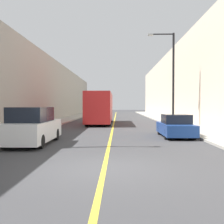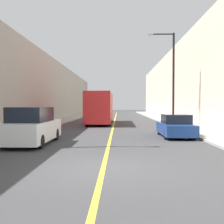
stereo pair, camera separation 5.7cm
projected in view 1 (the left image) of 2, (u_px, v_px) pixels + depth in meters
ground_plane at (104, 169)px, 8.60m from camera, size 200.00×200.00×0.00m
sidewalk_left at (68, 119)px, 38.73m from camera, size 2.93×72.00×0.14m
sidewalk_right at (161, 119)px, 38.43m from camera, size 2.93×72.00×0.14m
building_row_left at (45, 90)px, 38.69m from camera, size 4.00×72.00×8.45m
building_row_right at (185, 84)px, 38.21m from camera, size 4.00×72.00×10.36m
road_center_line at (115, 119)px, 38.58m from camera, size 0.16×72.00×0.01m
bus at (100, 107)px, 29.00m from camera, size 2.54×10.02×3.40m
parked_suv_left at (33, 127)px, 14.02m from camera, size 1.99×4.97×1.98m
car_right_near at (175, 127)px, 17.08m from camera, size 1.86×4.25×1.48m
street_lamp_right at (171, 74)px, 24.66m from camera, size 2.52×0.24×8.71m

